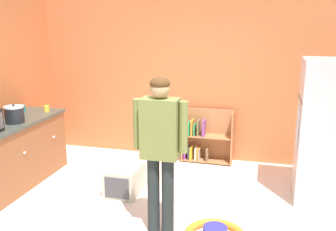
% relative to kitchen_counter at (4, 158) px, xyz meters
% --- Properties ---
extents(ground_plane, '(12.00, 12.00, 0.00)m').
position_rel_kitchen_counter_xyz_m(ground_plane, '(2.20, -0.39, -0.45)').
color(ground_plane, silver).
rests_on(ground_plane, ground).
extents(back_wall, '(5.20, 0.06, 2.70)m').
position_rel_kitchen_counter_xyz_m(back_wall, '(2.20, 1.94, 0.90)').
color(back_wall, '#CE6B3D').
rests_on(back_wall, ground).
extents(kitchen_counter, '(0.65, 2.15, 0.90)m').
position_rel_kitchen_counter_xyz_m(kitchen_counter, '(0.00, 0.00, 0.00)').
color(kitchen_counter, brown).
rests_on(kitchen_counter, ground).
extents(refrigerator, '(0.73, 0.68, 1.78)m').
position_rel_kitchen_counter_xyz_m(refrigerator, '(4.05, 0.81, 0.44)').
color(refrigerator, '#B7BABF').
rests_on(refrigerator, ground).
extents(bookshelf, '(0.80, 0.28, 0.85)m').
position_rel_kitchen_counter_xyz_m(bookshelf, '(2.38, 1.75, -0.08)').
color(bookshelf, '#B97344').
rests_on(bookshelf, ground).
extents(standing_person, '(0.57, 0.22, 1.69)m').
position_rel_kitchen_counter_xyz_m(standing_person, '(2.28, -0.47, 0.56)').
color(standing_person, '#202929').
rests_on(standing_person, ground).
extents(pet_carrier, '(0.42, 0.55, 0.36)m').
position_rel_kitchen_counter_xyz_m(pet_carrier, '(1.55, 0.34, -0.27)').
color(pet_carrier, beige).
rests_on(pet_carrier, ground).
extents(crock_pot, '(0.25, 0.25, 0.25)m').
position_rel_kitchen_counter_xyz_m(crock_pot, '(0.08, 0.18, 0.56)').
color(crock_pot, black).
rests_on(crock_pot, kitchen_counter).
extents(banana_bunch, '(0.12, 0.16, 0.04)m').
position_rel_kitchen_counter_xyz_m(banana_bunch, '(-0.09, 0.54, 0.48)').
color(banana_bunch, yellow).
rests_on(banana_bunch, kitchen_counter).
extents(teal_cup, '(0.08, 0.08, 0.09)m').
position_rel_kitchen_counter_xyz_m(teal_cup, '(-0.20, 0.76, 0.50)').
color(teal_cup, teal).
rests_on(teal_cup, kitchen_counter).
extents(yellow_cup, '(0.08, 0.08, 0.09)m').
position_rel_kitchen_counter_xyz_m(yellow_cup, '(0.16, 0.82, 0.50)').
color(yellow_cup, yellow).
rests_on(yellow_cup, kitchen_counter).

